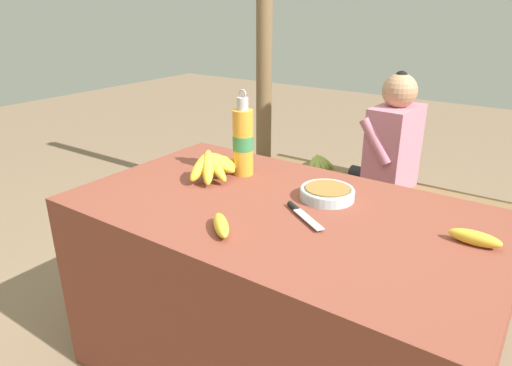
# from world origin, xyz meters

# --- Properties ---
(market_counter) EXTENTS (1.48, 0.86, 0.75)m
(market_counter) POSITION_xyz_m (0.00, 0.00, 0.38)
(market_counter) COLOR brown
(market_counter) RESTS_ON ground_plane
(banana_bunch_ripe) EXTENTS (0.16, 0.26, 0.14)m
(banana_bunch_ripe) POSITION_xyz_m (-0.36, 0.06, 0.82)
(banana_bunch_ripe) COLOR #4C381E
(banana_bunch_ripe) RESTS_ON market_counter
(serving_bowl) EXTENTS (0.20, 0.20, 0.04)m
(serving_bowl) POSITION_xyz_m (0.10, 0.15, 0.78)
(serving_bowl) COLOR silver
(serving_bowl) RESTS_ON market_counter
(water_bottle) EXTENTS (0.08, 0.08, 0.35)m
(water_bottle) POSITION_xyz_m (-0.30, 0.19, 0.90)
(water_bottle) COLOR gold
(water_bottle) RESTS_ON market_counter
(loose_banana_front) EXTENTS (0.14, 0.14, 0.04)m
(loose_banana_front) POSITION_xyz_m (-0.05, -0.26, 0.78)
(loose_banana_front) COLOR gold
(loose_banana_front) RESTS_ON market_counter
(loose_banana_side) EXTENTS (0.15, 0.04, 0.04)m
(loose_banana_side) POSITION_xyz_m (0.61, 0.10, 0.78)
(loose_banana_side) COLOR gold
(loose_banana_side) RESTS_ON market_counter
(knife) EXTENTS (0.19, 0.14, 0.02)m
(knife) POSITION_xyz_m (0.09, -0.02, 0.76)
(knife) COLOR #BCBCC1
(knife) RESTS_ON market_counter
(wooden_bench) EXTENTS (1.66, 0.32, 0.42)m
(wooden_bench) POSITION_xyz_m (-0.03, 1.21, 0.35)
(wooden_bench) COLOR brown
(wooden_bench) RESTS_ON ground_plane
(seated_vendor) EXTENTS (0.42, 0.40, 1.08)m
(seated_vendor) POSITION_xyz_m (-0.05, 1.18, 0.62)
(seated_vendor) COLOR #232328
(seated_vendor) RESTS_ON ground_plane
(banana_bunch_green) EXTENTS (0.15, 0.26, 0.12)m
(banana_bunch_green) POSITION_xyz_m (-0.46, 1.20, 0.48)
(banana_bunch_green) COLOR #4C381E
(banana_bunch_green) RESTS_ON wooden_bench
(support_post_near) EXTENTS (0.11, 0.11, 2.45)m
(support_post_near) POSITION_xyz_m (-1.01, 1.40, 1.23)
(support_post_near) COLOR brown
(support_post_near) RESTS_ON ground_plane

